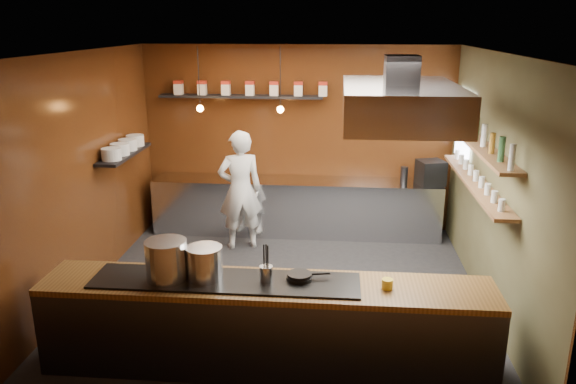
# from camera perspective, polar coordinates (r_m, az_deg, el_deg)

# --- Properties ---
(floor) EXTENTS (5.00, 5.00, 0.00)m
(floor) POSITION_cam_1_polar(r_m,az_deg,el_deg) (7.31, -0.52, -10.22)
(floor) COLOR black
(floor) RESTS_ON ground
(back_wall) EXTENTS (5.00, 0.00, 5.00)m
(back_wall) POSITION_cam_1_polar(r_m,az_deg,el_deg) (9.18, 1.00, 5.39)
(back_wall) COLOR #38140A
(back_wall) RESTS_ON ground
(left_wall) EXTENTS (0.00, 5.00, 5.00)m
(left_wall) POSITION_cam_1_polar(r_m,az_deg,el_deg) (7.43, -20.13, 1.58)
(left_wall) COLOR #38140A
(left_wall) RESTS_ON ground
(right_wall) EXTENTS (0.00, 5.00, 5.00)m
(right_wall) POSITION_cam_1_polar(r_m,az_deg,el_deg) (6.98, 20.33, 0.60)
(right_wall) COLOR #444127
(right_wall) RESTS_ON ground
(ceiling) EXTENTS (5.00, 5.00, 0.00)m
(ceiling) POSITION_cam_1_polar(r_m,az_deg,el_deg) (6.51, -0.60, 13.98)
(ceiling) COLOR silver
(ceiling) RESTS_ON back_wall
(window_pane) EXTENTS (0.00, 1.00, 1.00)m
(window_pane) POSITION_cam_1_polar(r_m,az_deg,el_deg) (8.49, 17.43, 6.42)
(window_pane) COLOR white
(window_pane) RESTS_ON right_wall
(prep_counter) EXTENTS (4.60, 0.65, 0.90)m
(prep_counter) POSITION_cam_1_polar(r_m,az_deg,el_deg) (9.13, 0.81, -1.49)
(prep_counter) COLOR silver
(prep_counter) RESTS_ON floor
(pass_counter) EXTENTS (4.40, 0.72, 0.94)m
(pass_counter) POSITION_cam_1_polar(r_m,az_deg,el_deg) (5.69, -2.22, -13.35)
(pass_counter) COLOR #38383D
(pass_counter) RESTS_ON floor
(tin_shelf) EXTENTS (2.60, 0.26, 0.04)m
(tin_shelf) POSITION_cam_1_polar(r_m,az_deg,el_deg) (9.04, -4.82, 9.65)
(tin_shelf) COLOR black
(tin_shelf) RESTS_ON back_wall
(plate_shelf) EXTENTS (0.30, 1.40, 0.04)m
(plate_shelf) POSITION_cam_1_polar(r_m,az_deg,el_deg) (8.24, -16.28, 3.74)
(plate_shelf) COLOR black
(plate_shelf) RESTS_ON left_wall
(bottle_shelf_upper) EXTENTS (0.26, 2.80, 0.04)m
(bottle_shelf_upper) POSITION_cam_1_polar(r_m,az_deg,el_deg) (7.12, 18.83, 4.56)
(bottle_shelf_upper) COLOR brown
(bottle_shelf_upper) RESTS_ON right_wall
(bottle_shelf_lower) EXTENTS (0.26, 2.80, 0.04)m
(bottle_shelf_lower) POSITION_cam_1_polar(r_m,az_deg,el_deg) (7.23, 18.48, 0.92)
(bottle_shelf_lower) COLOR brown
(bottle_shelf_lower) RESTS_ON right_wall
(extractor_hood) EXTENTS (1.20, 2.00, 0.72)m
(extractor_hood) POSITION_cam_1_polar(r_m,az_deg,el_deg) (6.16, 11.30, 8.88)
(extractor_hood) COLOR #38383D
(extractor_hood) RESTS_ON ceiling
(pendant_left) EXTENTS (0.10, 0.10, 0.95)m
(pendant_left) POSITION_cam_1_polar(r_m,az_deg,el_deg) (8.51, -8.94, 8.73)
(pendant_left) COLOR black
(pendant_left) RESTS_ON ceiling
(pendant_right) EXTENTS (0.10, 0.10, 0.95)m
(pendant_right) POSITION_cam_1_polar(r_m,az_deg,el_deg) (8.30, -0.78, 8.73)
(pendant_right) COLOR black
(pendant_right) RESTS_ON ceiling
(storage_tins) EXTENTS (2.43, 0.13, 0.22)m
(storage_tins) POSITION_cam_1_polar(r_m,az_deg,el_deg) (9.00, -3.89, 10.48)
(storage_tins) COLOR beige
(storage_tins) RESTS_ON tin_shelf
(plate_stacks) EXTENTS (0.26, 1.16, 0.16)m
(plate_stacks) POSITION_cam_1_polar(r_m,az_deg,el_deg) (8.22, -16.34, 4.42)
(plate_stacks) COLOR silver
(plate_stacks) RESTS_ON plate_shelf
(bottles) EXTENTS (0.06, 2.66, 0.24)m
(bottles) POSITION_cam_1_polar(r_m,az_deg,el_deg) (7.10, 18.94, 5.66)
(bottles) COLOR silver
(bottles) RESTS_ON bottle_shelf_upper
(wine_glasses) EXTENTS (0.07, 2.37, 0.13)m
(wine_glasses) POSITION_cam_1_polar(r_m,az_deg,el_deg) (7.21, 18.55, 1.57)
(wine_glasses) COLOR silver
(wine_glasses) RESTS_ON bottle_shelf_lower
(stockpot_large) EXTENTS (0.49, 0.49, 0.39)m
(stockpot_large) POSITION_cam_1_polar(r_m,az_deg,el_deg) (5.56, -12.24, -6.77)
(stockpot_large) COLOR #B1B4B8
(stockpot_large) RESTS_ON pass_counter
(stockpot_small) EXTENTS (0.43, 0.43, 0.33)m
(stockpot_small) POSITION_cam_1_polar(r_m,az_deg,el_deg) (5.51, -8.46, -7.13)
(stockpot_small) COLOR silver
(stockpot_small) RESTS_ON pass_counter
(utensil_crock) EXTENTS (0.16, 0.16, 0.16)m
(utensil_crock) POSITION_cam_1_polar(r_m,az_deg,el_deg) (5.43, -2.24, -8.32)
(utensil_crock) COLOR #B2B4B9
(utensil_crock) RESTS_ON pass_counter
(frying_pan) EXTENTS (0.42, 0.26, 0.06)m
(frying_pan) POSITION_cam_1_polar(r_m,az_deg,el_deg) (5.49, 1.24, -8.57)
(frying_pan) COLOR black
(frying_pan) RESTS_ON pass_counter
(butter_jar) EXTENTS (0.14, 0.14, 0.10)m
(butter_jar) POSITION_cam_1_polar(r_m,az_deg,el_deg) (5.43, 10.05, -9.18)
(butter_jar) COLOR gold
(butter_jar) RESTS_ON pass_counter
(espresso_machine) EXTENTS (0.47, 0.46, 0.38)m
(espresso_machine) POSITION_cam_1_polar(r_m,az_deg,el_deg) (8.98, 14.29, 1.92)
(espresso_machine) COLOR black
(espresso_machine) RESTS_ON prep_counter
(chef) EXTENTS (0.77, 0.62, 1.82)m
(chef) POSITION_cam_1_polar(r_m,az_deg,el_deg) (8.46, -4.88, 0.21)
(chef) COLOR white
(chef) RESTS_ON floor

